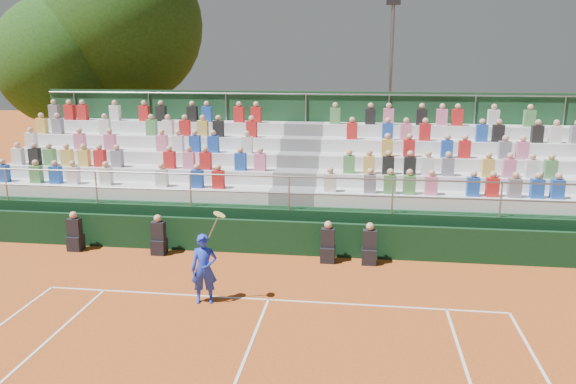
# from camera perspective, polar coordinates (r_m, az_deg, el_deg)

# --- Properties ---
(ground) EXTENTS (90.00, 90.00, 0.00)m
(ground) POSITION_cam_1_polar(r_m,az_deg,el_deg) (13.54, -2.00, -10.89)
(ground) COLOR #B3511D
(ground) RESTS_ON ground
(courtside_wall) EXTENTS (20.00, 0.15, 1.00)m
(courtside_wall) POSITION_cam_1_polar(r_m,az_deg,el_deg) (16.31, -0.14, -4.69)
(courtside_wall) COLOR black
(courtside_wall) RESTS_ON ground
(line_officials) EXTENTS (9.05, 0.40, 1.19)m
(line_officials) POSITION_cam_1_polar(r_m,az_deg,el_deg) (16.18, -5.98, -5.00)
(line_officials) COLOR black
(line_officials) RESTS_ON ground
(grandstand) EXTENTS (20.00, 5.20, 4.40)m
(grandstand) POSITION_cam_1_polar(r_m,az_deg,el_deg) (19.24, 1.16, -0.04)
(grandstand) COLOR black
(grandstand) RESTS_ON ground
(tennis_player) EXTENTS (0.86, 0.50, 2.22)m
(tennis_player) POSITION_cam_1_polar(r_m,az_deg,el_deg) (13.24, -8.51, -7.72)
(tennis_player) COLOR blue
(tennis_player) RESTS_ON ground
(tree_west) EXTENTS (5.74, 5.74, 8.31)m
(tree_west) POSITION_cam_1_polar(r_m,az_deg,el_deg) (27.72, -22.08, 12.18)
(tree_west) COLOR #382514
(tree_west) RESTS_ON ground
(tree_east) EXTENTS (7.39, 7.39, 10.75)m
(tree_east) POSITION_cam_1_polar(r_m,az_deg,el_deg) (28.03, -16.54, 15.93)
(tree_east) COLOR #382514
(tree_east) RESTS_ON ground
(floodlight_mast) EXTENTS (0.60, 0.25, 8.14)m
(floodlight_mast) POSITION_cam_1_polar(r_m,az_deg,el_deg) (25.54, 10.36, 11.37)
(floodlight_mast) COLOR gray
(floodlight_mast) RESTS_ON ground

